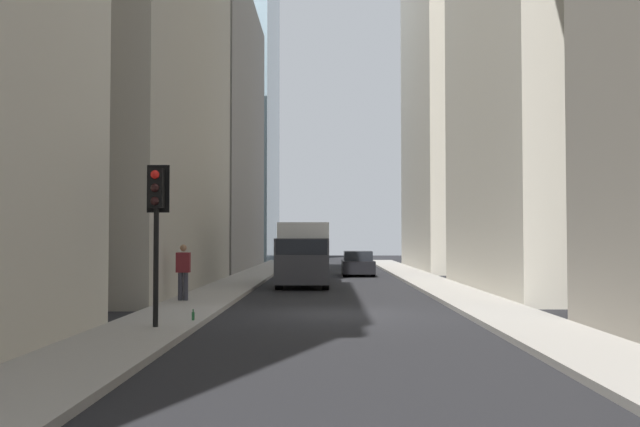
% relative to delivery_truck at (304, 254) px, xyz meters
% --- Properties ---
extents(ground_plane, '(135.00, 135.00, 0.00)m').
position_rel_delivery_truck_xyz_m(ground_plane, '(-11.58, -1.40, -1.46)').
color(ground_plane, black).
extents(sidewalk_right, '(90.00, 2.20, 0.14)m').
position_rel_delivery_truck_xyz_m(sidewalk_right, '(-11.58, 3.10, -1.39)').
color(sidewalk_right, gray).
rests_on(sidewalk_right, ground_plane).
extents(sidewalk_left, '(90.00, 2.20, 0.14)m').
position_rel_delivery_truck_xyz_m(sidewalk_left, '(-11.58, -5.90, -1.39)').
color(sidewalk_left, gray).
rests_on(sidewalk_left, ground_plane).
extents(building_left_far, '(15.83, 10.50, 28.00)m').
position_rel_delivery_truck_xyz_m(building_left_far, '(16.68, -11.99, 12.55)').
color(building_left_far, beige).
rests_on(building_left_far, ground_plane).
extents(building_right_far, '(19.78, 10.00, 19.06)m').
position_rel_delivery_truck_xyz_m(building_right_far, '(16.56, 9.20, 8.07)').
color(building_right_far, gray).
rests_on(building_right_far, ground_plane).
extents(delivery_truck, '(6.46, 2.25, 2.84)m').
position_rel_delivery_truck_xyz_m(delivery_truck, '(0.00, 0.00, 0.00)').
color(delivery_truck, silver).
rests_on(delivery_truck, ground_plane).
extents(sedan_black, '(4.30, 1.78, 1.42)m').
position_rel_delivery_truck_xyz_m(sedan_black, '(8.67, -2.80, -0.80)').
color(sedan_black, black).
rests_on(sedan_black, ground_plane).
extents(traffic_light_foreground, '(0.43, 0.52, 3.70)m').
position_rel_delivery_truck_xyz_m(traffic_light_foreground, '(-15.75, 2.86, 1.40)').
color(traffic_light_foreground, black).
rests_on(traffic_light_foreground, sidewalk_right).
extents(pedestrian, '(0.26, 0.44, 1.81)m').
position_rel_delivery_truck_xyz_m(pedestrian, '(-8.95, 3.63, -0.33)').
color(pedestrian, '#33333D').
rests_on(pedestrian, sidewalk_right).
extents(discarded_bottle, '(0.07, 0.07, 0.27)m').
position_rel_delivery_truck_xyz_m(discarded_bottle, '(-14.46, 2.25, -1.21)').
color(discarded_bottle, '#236033').
rests_on(discarded_bottle, sidewalk_right).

